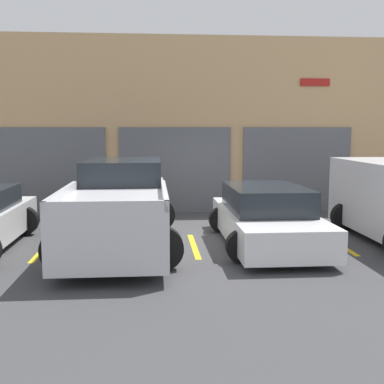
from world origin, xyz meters
The scene contains 7 objects.
ground_plane centered at (0.00, 0.00, 0.00)m, with size 28.00×28.00×0.00m, color #3D3D3F.
shophouse_building centered at (-0.01, 3.29, 2.55)m, with size 14.47×0.68×5.20m.
pickup_truck centered at (-1.57, -1.06, 0.84)m, with size 2.49×5.52×1.76m.
sedan_white centered at (1.57, -1.28, 0.59)m, with size 2.18×4.36×1.26m.
parking_stripe_left centered at (-3.14, -1.31, 0.00)m, with size 0.12×2.20×0.01m, color gold.
parking_stripe_centre centered at (0.00, -1.31, 0.00)m, with size 0.12×2.20×0.01m, color gold.
parking_stripe_right centered at (3.14, -1.31, 0.00)m, with size 0.12×2.20×0.01m, color gold.
Camera 1 is at (-0.84, -11.30, 2.45)m, focal length 45.00 mm.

